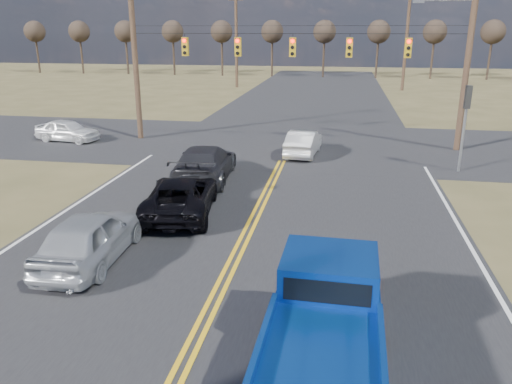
% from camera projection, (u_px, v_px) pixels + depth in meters
% --- Properties ---
extents(ground, '(160.00, 160.00, 0.00)m').
position_uv_depth(ground, '(209.00, 312.00, 11.55)').
color(ground, brown).
rests_on(ground, ground).
extents(road_main, '(14.00, 120.00, 0.02)m').
position_uv_depth(road_main, '(271.00, 185.00, 20.91)').
color(road_main, '#28282B').
rests_on(road_main, ground).
extents(road_cross, '(120.00, 12.00, 0.02)m').
position_uv_depth(road_cross, '(291.00, 144.00, 28.41)').
color(road_cross, '#28282B').
rests_on(road_cross, ground).
extents(signal_gantry, '(19.60, 4.83, 10.00)m').
position_uv_depth(signal_gantry, '(301.00, 52.00, 26.55)').
color(signal_gantry, '#473323').
rests_on(signal_gantry, ground).
extents(utility_poles, '(19.60, 58.32, 10.00)m').
position_uv_depth(utility_poles, '(291.00, 49.00, 25.84)').
color(utility_poles, '#473323').
rests_on(utility_poles, ground).
extents(treeline, '(87.00, 117.80, 7.40)m').
position_uv_depth(treeline, '(306.00, 37.00, 35.03)').
color(treeline, '#33261C').
rests_on(treeline, ground).
extents(pickup_truck, '(2.32, 5.55, 2.06)m').
position_uv_depth(pickup_truck, '(324.00, 339.00, 8.84)').
color(pickup_truck, black).
rests_on(pickup_truck, ground).
extents(silver_suv, '(1.91, 4.41, 1.48)m').
position_uv_depth(silver_suv, '(90.00, 237.00, 13.82)').
color(silver_suv, '#B2B5BA').
rests_on(silver_suv, ground).
extents(black_suv, '(2.92, 5.08, 1.34)m').
position_uv_depth(black_suv, '(181.00, 196.00, 17.45)').
color(black_suv, black).
rests_on(black_suv, ground).
extents(white_car_queue, '(1.72, 4.07, 1.30)m').
position_uv_depth(white_car_queue, '(303.00, 143.00, 25.71)').
color(white_car_queue, '#BABABA').
rests_on(white_car_queue, ground).
extents(dgrey_car_queue, '(2.56, 5.47, 1.55)m').
position_uv_depth(dgrey_car_queue, '(205.00, 163.00, 21.27)').
color(dgrey_car_queue, '#303035').
rests_on(dgrey_car_queue, ground).
extents(cross_car_west, '(1.97, 3.90, 1.27)m').
position_uv_depth(cross_car_west, '(67.00, 130.00, 28.91)').
color(cross_car_west, white).
rests_on(cross_car_west, ground).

